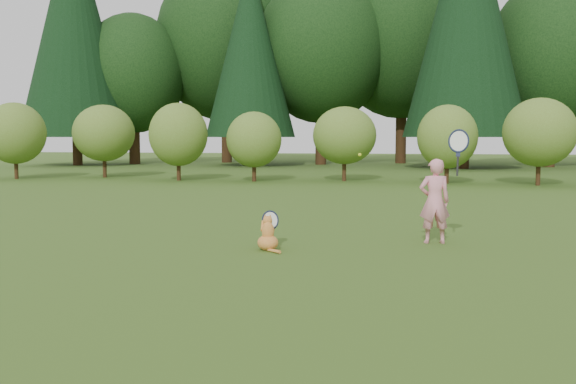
# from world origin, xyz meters

# --- Properties ---
(ground) EXTENTS (100.00, 100.00, 0.00)m
(ground) POSITION_xyz_m (0.00, 0.00, 0.00)
(ground) COLOR #2E5116
(ground) RESTS_ON ground
(shrub_row) EXTENTS (28.00, 3.00, 2.80)m
(shrub_row) POSITION_xyz_m (0.00, 13.00, 1.40)
(shrub_row) COLOR #596C21
(shrub_row) RESTS_ON ground
(woodland_backdrop) EXTENTS (48.00, 10.00, 15.00)m
(woodland_backdrop) POSITION_xyz_m (0.00, 23.00, 7.50)
(woodland_backdrop) COLOR black
(woodland_backdrop) RESTS_ON ground
(child) EXTENTS (0.70, 0.44, 1.80)m
(child) POSITION_xyz_m (2.33, 0.80, 0.63)
(child) COLOR pink
(child) RESTS_ON ground
(cat) EXTENTS (0.45, 0.69, 0.65)m
(cat) POSITION_xyz_m (0.10, -0.16, 0.25)
(cat) COLOR #BA5423
(cat) RESTS_ON ground
(tennis_ball) EXTENTS (0.06, 0.06, 0.06)m
(tennis_ball) POSITION_xyz_m (1.18, 1.79, 1.23)
(tennis_ball) COLOR #B2C316
(tennis_ball) RESTS_ON ground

